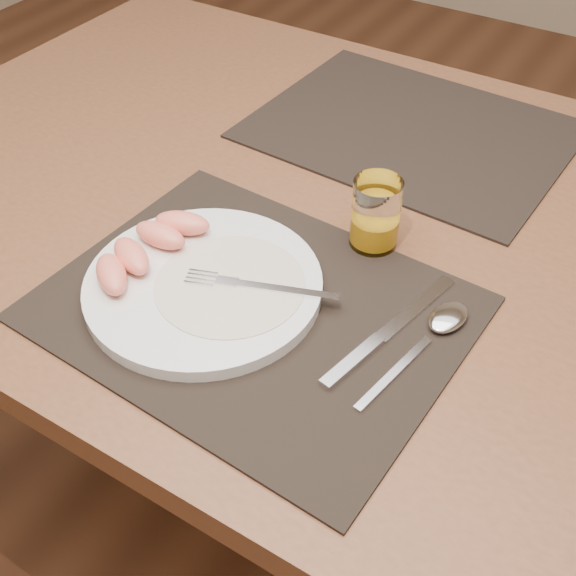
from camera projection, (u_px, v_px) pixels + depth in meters
The scene contains 11 objects.
ground at pixel (324, 507), 1.46m from camera, with size 5.00×5.00×0.00m, color brown.
table at pixel (341, 256), 1.00m from camera, with size 1.40×0.90×0.75m.
placemat_near at pixel (254, 308), 0.80m from camera, with size 0.45×0.35×0.00m, color black.
placemat_far at pixel (411, 130), 1.08m from camera, with size 0.45×0.35×0.00m, color black.
plate at pixel (204, 286), 0.82m from camera, with size 0.27×0.27×0.02m, color white.
plate_dressing at pixel (230, 284), 0.81m from camera, with size 0.17×0.17×0.00m.
fork at pixel (248, 285), 0.80m from camera, with size 0.17×0.08×0.00m.
knife at pixel (380, 338), 0.76m from camera, with size 0.06×0.22×0.01m.
spoon at pixel (440, 325), 0.77m from camera, with size 0.05×0.19×0.01m.
juice_glass at pixel (375, 217), 0.86m from camera, with size 0.06×0.06×0.09m.
grapefruit_wedges at pixel (147, 246), 0.83m from camera, with size 0.09×0.17×0.03m.
Camera 1 is at (0.34, -0.69, 1.32)m, focal length 45.00 mm.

